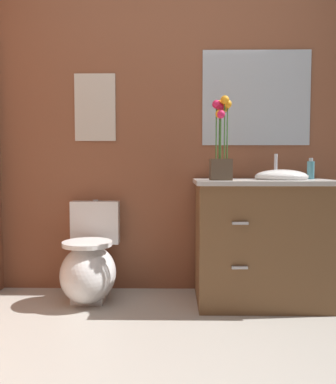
{
  "coord_description": "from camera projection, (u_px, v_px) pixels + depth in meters",
  "views": [
    {
      "loc": [
        -0.05,
        -1.6,
        0.95
      ],
      "look_at": [
        -0.09,
        1.12,
        0.77
      ],
      "focal_mm": 37.92,
      "sensor_mm": 36.0,
      "label": 1
    }
  ],
  "objects": [
    {
      "name": "wall_poster",
      "position": [
        95.0,
        107.0,
        3.03
      ],
      "size": [
        0.31,
        0.01,
        0.5
      ],
      "primitive_type": "cube",
      "color": "beige"
    },
    {
      "name": "flower_vase",
      "position": [
        221.0,
        148.0,
        2.66
      ],
      "size": [
        0.14,
        0.14,
        0.55
      ],
      "color": "#4C3D2D",
      "rests_on": "vanity_cabinet"
    },
    {
      "name": "wall_mirror",
      "position": [
        256.0,
        98.0,
        3.01
      ],
      "size": [
        0.8,
        0.01,
        0.7
      ],
      "primitive_type": "cube",
      "color": "#B2BCC6"
    },
    {
      "name": "toilet",
      "position": [
        90.0,
        266.0,
        2.84
      ],
      "size": [
        0.38,
        0.59,
        0.69
      ],
      "color": "white",
      "rests_on": "ground_plane"
    },
    {
      "name": "vanity_cabinet",
      "position": [
        263.0,
        240.0,
        2.79
      ],
      "size": [
        0.94,
        0.56,
        1.03
      ],
      "color": "brown",
      "rests_on": "ground_plane"
    },
    {
      "name": "soap_bottle",
      "position": [
        311.0,
        170.0,
        2.86
      ],
      "size": [
        0.05,
        0.05,
        0.15
      ],
      "color": "teal",
      "rests_on": "vanity_cabinet"
    },
    {
      "name": "wall_back",
      "position": [
        207.0,
        125.0,
        3.06
      ],
      "size": [
        4.27,
        0.05,
        2.5
      ],
      "primitive_type": "cube",
      "color": "brown",
      "rests_on": "ground_plane"
    }
  ]
}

